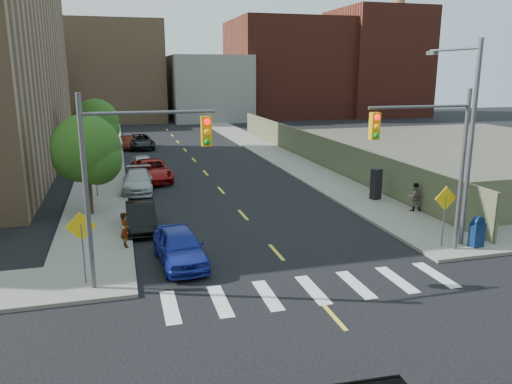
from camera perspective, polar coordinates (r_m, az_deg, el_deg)
ground at (r=15.18m, az=12.02°, el=-17.06°), size 160.00×160.00×0.00m
sidewalk_nw at (r=53.53m, az=-16.90°, el=4.93°), size 3.50×73.00×0.15m
sidewalk_ne at (r=55.33m, az=-0.59°, el=5.78°), size 3.50×73.00×0.15m
fence_north at (r=43.04m, az=6.45°, el=5.01°), size 0.12×44.00×2.50m
gravel_lot at (r=54.36m, az=23.97°, el=4.42°), size 36.00×42.00×0.06m
bg_bldg_west at (r=82.99m, az=-26.89°, el=11.09°), size 14.00×18.00×12.00m
bg_bldg_midwest at (r=83.47m, az=-15.66°, el=13.07°), size 14.00×16.00×15.00m
bg_bldg_center at (r=82.76m, az=-5.61°, el=11.77°), size 12.00×16.00×10.00m
bg_bldg_east at (r=88.14m, az=3.38°, el=13.87°), size 18.00×18.00×16.00m
bg_bldg_fareast at (r=92.75m, az=13.50°, el=14.14°), size 14.00×16.00×18.00m
smokestack at (r=94.92m, az=15.89°, el=17.01°), size 1.80×1.80×28.00m
signal_nw at (r=17.76m, az=-14.19°, el=3.03°), size 4.59×0.30×7.00m
signal_ne at (r=21.59m, az=19.52°, el=4.50°), size 4.59×0.30×7.00m
streetlight_ne at (r=23.54m, az=22.87°, el=6.61°), size 0.25×3.70×9.00m
warn_sign_nw at (r=18.91m, az=-19.30°, el=-4.62°), size 1.06×0.06×2.83m
warn_sign_ne at (r=23.19m, az=20.79°, el=-1.43°), size 1.06×0.06×2.83m
warn_sign_midwest at (r=32.02m, az=-17.89°, el=2.79°), size 1.06×0.06×2.83m
tree_west_near at (r=27.89m, az=-18.81°, el=4.28°), size 3.66×3.64×5.52m
tree_west_far at (r=42.76m, az=-17.80°, el=7.40°), size 3.66×3.64×5.52m
parked_car_blue at (r=20.62m, az=-8.74°, el=-6.16°), size 2.09×4.47×1.48m
parked_car_black at (r=25.34m, az=-13.03°, el=-2.76°), size 1.42×4.04×1.33m
parked_car_red at (r=36.43m, az=-11.86°, el=2.43°), size 2.93×5.61×1.51m
parked_car_silver at (r=33.38m, az=-13.36°, el=1.23°), size 2.33×4.93×1.39m
parked_car_white at (r=39.53m, az=-12.83°, el=3.15°), size 1.91×4.14×1.37m
parked_car_maroon at (r=52.23m, az=-14.42°, el=5.51°), size 1.73×4.01×1.28m
parked_car_grey at (r=52.03m, az=-13.06°, el=5.64°), size 2.80×5.33×1.43m
mailbox at (r=23.96m, az=23.95°, el=-4.18°), size 0.64×0.53×1.38m
payphone at (r=30.75m, az=13.55°, el=0.89°), size 0.65×0.59×1.85m
pedestrian_west at (r=22.57m, az=-14.75°, el=-4.20°), size 0.50×0.64×1.56m
pedestrian_east at (r=28.79m, az=17.67°, el=-0.53°), size 0.88×0.76×1.56m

